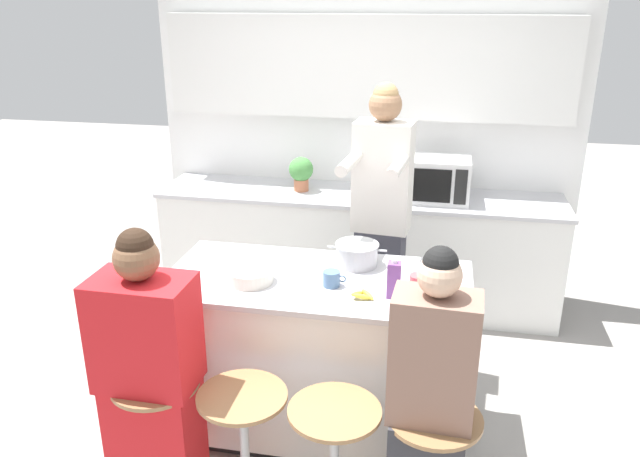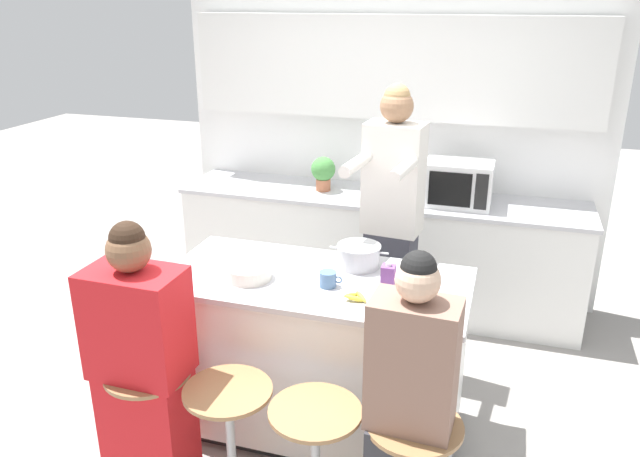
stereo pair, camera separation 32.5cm
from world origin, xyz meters
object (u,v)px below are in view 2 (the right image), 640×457
object	(u,v)px
bar_stool_center_left	(230,436)
person_wrapped_blanket	(142,368)
fruit_bowl	(249,272)
coffee_cup_far	(415,287)
person_seated_near	(409,421)
juice_carton	(388,283)
person_cooking	(391,234)
cooking_pot	(359,256)
coffee_cup_near	(328,279)
bar_stool_leftmost	(153,417)
kitchen_island	(316,354)
banana_bunch	(356,297)
potted_plant	(323,171)
microwave	(458,183)

from	to	relation	value
bar_stool_center_left	person_wrapped_blanket	xyz separation A→B (m)	(-0.45, 0.01, 0.29)
fruit_bowl	coffee_cup_far	world-z (taller)	coffee_cup_far
person_seated_near	fruit_bowl	size ratio (longest dim) A/B	6.00
coffee_cup_far	juice_carton	xyz separation A→B (m)	(-0.12, -0.11, 0.06)
bar_stool_center_left	person_cooking	world-z (taller)	person_cooking
person_wrapped_blanket	cooking_pot	bearing A→B (deg)	46.61
person_wrapped_blanket	coffee_cup_near	world-z (taller)	person_wrapped_blanket
bar_stool_leftmost	fruit_bowl	bearing A→B (deg)	59.68
person_cooking	coffee_cup_near	size ratio (longest dim) A/B	15.56
kitchen_island	person_seated_near	size ratio (longest dim) A/B	1.13
coffee_cup_far	banana_bunch	world-z (taller)	coffee_cup_far
person_seated_near	cooking_pot	distance (m)	1.03
kitchen_island	bar_stool_leftmost	xyz separation A→B (m)	(-0.64, -0.64, -0.10)
kitchen_island	potted_plant	size ratio (longest dim) A/B	6.07
person_seated_near	coffee_cup_near	bearing A→B (deg)	135.43
bar_stool_center_left	banana_bunch	distance (m)	0.89
person_seated_near	fruit_bowl	bearing A→B (deg)	153.17
person_wrapped_blanket	coffee_cup_far	world-z (taller)	person_wrapped_blanket
person_wrapped_blanket	microwave	size ratio (longest dim) A/B	2.97
bar_stool_center_left	person_seated_near	distance (m)	0.88
kitchen_island	banana_bunch	world-z (taller)	banana_bunch
person_wrapped_blanket	banana_bunch	xyz separation A→B (m)	(0.92, 0.47, 0.29)
fruit_bowl	microwave	world-z (taller)	microwave
person_wrapped_blanket	person_seated_near	distance (m)	1.28
cooking_pot	microwave	bearing A→B (deg)	73.66
person_cooking	fruit_bowl	size ratio (longest dim) A/B	7.82
coffee_cup_near	person_wrapped_blanket	bearing A→B (deg)	-142.49
fruit_bowl	potted_plant	size ratio (longest dim) A/B	0.90
coffee_cup_far	juice_carton	size ratio (longest dim) A/B	0.61
person_cooking	person_wrapped_blanket	xyz separation A→B (m)	(-0.92, -1.38, -0.28)
microwave	coffee_cup_near	bearing A→B (deg)	-106.49
person_wrapped_blanket	person_cooking	bearing A→B (deg)	57.10
banana_bunch	juice_carton	distance (m)	0.17
cooking_pot	kitchen_island	bearing A→B (deg)	-130.51
kitchen_island	bar_stool_center_left	distance (m)	0.70
bar_stool_leftmost	bar_stool_center_left	size ratio (longest dim) A/B	1.00
person_cooking	person_seated_near	xyz separation A→B (m)	(0.36, -1.38, -0.29)
microwave	potted_plant	world-z (taller)	microwave
coffee_cup_far	person_wrapped_blanket	bearing A→B (deg)	-152.17
person_seated_near	banana_bunch	world-z (taller)	person_seated_near
coffee_cup_far	person_seated_near	bearing A→B (deg)	-81.58
juice_carton	bar_stool_center_left	bearing A→B (deg)	-140.11
cooking_pot	coffee_cup_near	xyz separation A→B (m)	(-0.09, -0.29, -0.02)
bar_stool_leftmost	microwave	xyz separation A→B (m)	(1.22, 2.21, 0.68)
cooking_pot	juice_carton	xyz separation A→B (m)	(0.23, -0.35, 0.03)
person_cooking	microwave	bearing A→B (deg)	75.01
bar_stool_leftmost	coffee_cup_far	distance (m)	1.45
coffee_cup_near	juice_carton	size ratio (longest dim) A/B	0.60
person_wrapped_blanket	fruit_bowl	xyz separation A→B (m)	(0.33, 0.54, 0.31)
coffee_cup_far	cooking_pot	bearing A→B (deg)	145.56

